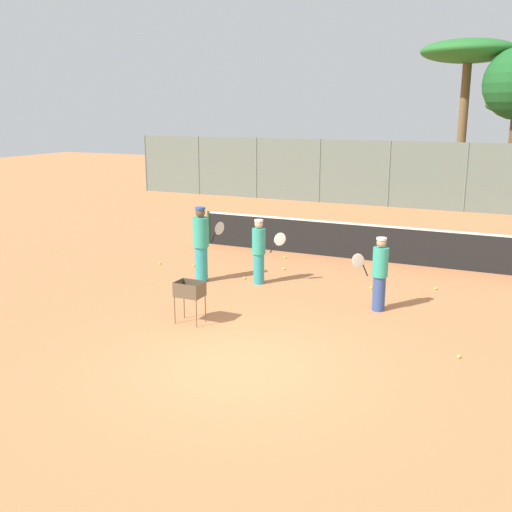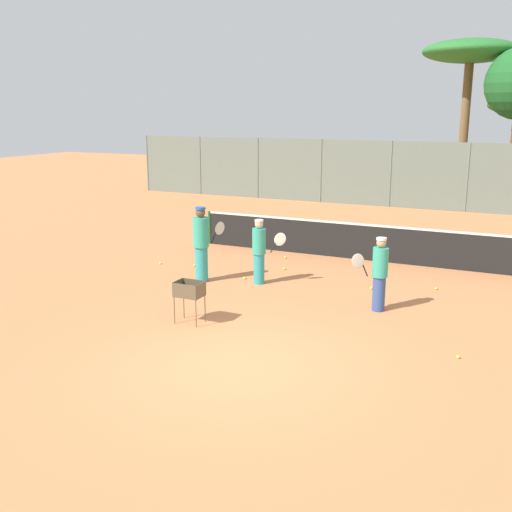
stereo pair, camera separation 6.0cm
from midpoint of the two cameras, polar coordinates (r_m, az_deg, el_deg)
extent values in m
plane|color=#D37F4C|center=(10.38, -1.76, -10.43)|extent=(80.00, 80.00, 0.00)
cylinder|color=#26592D|center=(19.49, -4.36, 2.73)|extent=(0.10, 0.10, 1.07)
cube|color=black|center=(17.57, 10.45, 1.22)|extent=(10.32, 0.01, 1.01)
cube|color=white|center=(17.47, 10.52, 2.94)|extent=(10.32, 0.02, 0.06)
cylinder|color=slate|center=(32.87, -10.25, 8.68)|extent=(0.08, 0.08, 2.92)
cylinder|color=slate|center=(31.10, -5.29, 8.56)|extent=(0.08, 0.08, 2.92)
cylinder|color=slate|center=(29.58, 0.22, 8.35)|extent=(0.08, 0.08, 2.92)
cylinder|color=slate|center=(28.36, 6.26, 8.04)|extent=(0.08, 0.08, 2.92)
cylinder|color=slate|center=(27.48, 12.75, 7.60)|extent=(0.08, 0.08, 2.92)
cylinder|color=slate|center=(26.96, 19.56, 7.04)|extent=(0.08, 0.08, 2.92)
cube|color=slate|center=(27.17, 16.12, 7.34)|extent=(29.34, 0.01, 2.92)
cylinder|color=brown|center=(31.50, 19.24, 11.10)|extent=(0.42, 0.42, 6.39)
ellipsoid|color=#28722D|center=(31.60, 19.80, 17.90)|extent=(4.46, 4.46, 1.11)
cylinder|color=teal|center=(14.97, 0.40, -1.21)|extent=(0.27, 0.27, 0.77)
cylinder|color=teal|center=(14.80, 0.40, 1.43)|extent=(0.34, 0.34, 0.64)
sphere|color=#DBB28C|center=(14.72, 0.41, 3.05)|extent=(0.21, 0.21, 0.21)
cylinder|color=white|center=(14.70, 0.41, 3.39)|extent=(0.22, 0.22, 0.05)
cylinder|color=black|center=(14.80, 1.74, 0.79)|extent=(0.15, 0.07, 0.27)
ellipsoid|color=silver|center=(14.74, 2.42, 1.60)|extent=(0.39, 0.15, 0.43)
cylinder|color=#334C8C|center=(13.24, 11.74, -3.53)|extent=(0.27, 0.27, 0.77)
cylinder|color=teal|center=(13.05, 11.89, -0.58)|extent=(0.33, 0.33, 0.64)
sphere|color=tan|center=(12.96, 11.98, 1.23)|extent=(0.21, 0.21, 0.21)
cylinder|color=white|center=(12.94, 12.00, 1.61)|extent=(0.22, 0.22, 0.05)
cylinder|color=black|center=(12.94, 10.48, -1.37)|extent=(0.13, 0.12, 0.27)
ellipsoid|color=silver|center=(12.81, 9.83, -0.48)|extent=(0.32, 0.28, 0.43)
cylinder|color=teal|center=(15.21, -5.09, -0.77)|extent=(0.32, 0.32, 0.90)
cylinder|color=teal|center=(15.02, -5.16, 2.28)|extent=(0.39, 0.39, 0.75)
sphere|color=brown|center=(14.93, -5.20, 4.15)|extent=(0.24, 0.24, 0.24)
cylinder|color=#2659B2|center=(14.91, -5.21, 4.54)|extent=(0.26, 0.26, 0.06)
cylinder|color=black|center=(15.25, -3.94, 1.76)|extent=(0.09, 0.14, 0.27)
ellipsoid|color=silver|center=(15.31, -3.36, 2.66)|extent=(0.21, 0.36, 0.43)
cylinder|color=brown|center=(12.32, -7.64, -5.14)|extent=(0.02, 0.02, 0.57)
cylinder|color=brown|center=(12.06, -5.59, -5.49)|extent=(0.02, 0.02, 0.57)
cylinder|color=brown|center=(12.61, -6.75, -4.67)|extent=(0.02, 0.02, 0.57)
cylinder|color=brown|center=(12.36, -4.74, -5.00)|extent=(0.02, 0.02, 0.57)
cube|color=brown|center=(12.25, -6.22, -3.78)|extent=(0.55, 0.40, 0.01)
cube|color=brown|center=(12.04, -6.74, -3.38)|extent=(0.55, 0.01, 0.30)
cube|color=brown|center=(12.37, -5.76, -2.89)|extent=(0.55, 0.01, 0.30)
cube|color=brown|center=(12.34, -7.33, -2.97)|extent=(0.01, 0.40, 0.30)
cube|color=brown|center=(12.07, -5.12, -3.30)|extent=(0.01, 0.40, 0.30)
sphere|color=#D1E54C|center=(12.10, -5.84, -3.80)|extent=(0.07, 0.07, 0.07)
sphere|color=#D1E54C|center=(12.34, -6.32, -3.20)|extent=(0.07, 0.07, 0.07)
sphere|color=#D1E54C|center=(12.12, -5.50, -3.76)|extent=(0.07, 0.07, 0.07)
sphere|color=#D1E54C|center=(12.15, -5.97, -3.45)|extent=(0.07, 0.07, 0.07)
sphere|color=#D1E54C|center=(12.03, -5.87, -3.90)|extent=(0.07, 0.07, 0.07)
sphere|color=#D1E54C|center=(12.30, -6.72, -3.53)|extent=(0.07, 0.07, 0.07)
sphere|color=#D1E54C|center=(12.30, -6.64, -3.26)|extent=(0.07, 0.07, 0.07)
sphere|color=#D1E54C|center=(12.18, -5.80, -3.41)|extent=(0.07, 0.07, 0.07)
sphere|color=#D1E54C|center=(12.17, -6.74, -3.72)|extent=(0.07, 0.07, 0.07)
sphere|color=#D1E54C|center=(17.60, 2.91, -0.13)|extent=(0.07, 0.07, 0.07)
sphere|color=#D1E54C|center=(15.17, 16.88, -2.99)|extent=(0.07, 0.07, 0.07)
sphere|color=#D1E54C|center=(16.74, -5.81, -0.91)|extent=(0.07, 0.07, 0.07)
sphere|color=#D1E54C|center=(15.44, -0.98, -2.10)|extent=(0.07, 0.07, 0.07)
sphere|color=#D1E54C|center=(17.12, -9.00, -0.67)|extent=(0.07, 0.07, 0.07)
sphere|color=#D1E54C|center=(11.24, 18.84, -9.07)|extent=(0.07, 0.07, 0.07)
sphere|color=#D1E54C|center=(16.34, 2.81, -1.22)|extent=(0.07, 0.07, 0.07)
sphere|color=#D1E54C|center=(14.84, 11.03, -3.01)|extent=(0.07, 0.07, 0.07)
camera|label=1|loc=(0.03, -89.87, 0.03)|focal=42.00mm
camera|label=2|loc=(0.03, 90.13, -0.03)|focal=42.00mm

